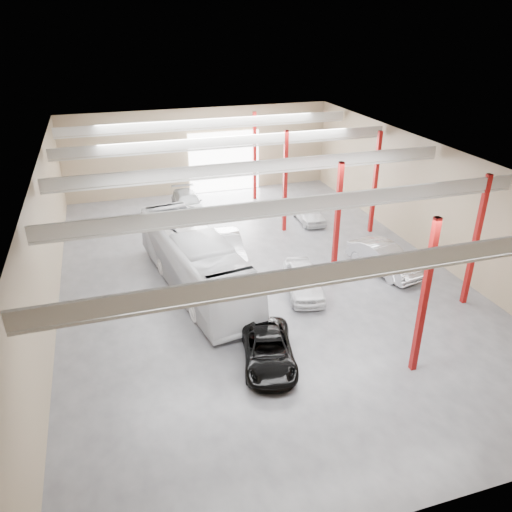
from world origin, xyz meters
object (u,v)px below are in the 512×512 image
black_sedan (268,350)px  car_right_near (384,258)px  coach_bus (195,261)px  car_row_a (303,280)px  car_row_c (188,203)px  car_right_far (308,212)px  car_row_b (227,248)px

black_sedan → car_right_near: bearing=46.4°
coach_bus → car_row_a: coach_bus is taller
black_sedan → car_row_c: (-0.00, 19.33, 0.09)m
coach_bus → car_right_far: (9.79, 7.34, -0.98)m
car_row_a → black_sedan: bearing=-113.7°
car_right_near → car_row_c: bearing=112.6°
coach_bus → car_row_c: (1.70, 11.84, -0.93)m
black_sedan → car_row_a: bearing=67.0°
car_row_c → car_right_near: bearing=-54.1°
car_right_near → car_right_far: bearing=85.2°
black_sedan → car_row_c: car_row_c is taller
car_row_c → car_right_near: size_ratio=1.02×
car_right_far → black_sedan: bearing=-115.9°
black_sedan → car_right_near: car_right_near is taller
black_sedan → car_row_b: 10.43m
car_row_a → coach_bus: bearing=169.4°
car_row_c → car_right_far: bearing=-28.3°
coach_bus → black_sedan: bearing=-86.4°
coach_bus → car_row_c: coach_bus is taller
coach_bus → car_right_far: 12.27m
black_sedan → car_right_near: size_ratio=0.94×
car_row_a → car_right_near: size_ratio=0.91×
black_sedan → car_row_b: car_row_b is taller
black_sedan → car_right_far: car_right_far is taller
car_row_a → car_right_near: car_right_near is taller
car_row_a → car_row_b: car_row_b is taller
coach_bus → car_right_near: coach_bus is taller
car_row_a → car_right_near: (5.51, 0.96, 0.05)m
coach_bus → black_sedan: size_ratio=2.57×
coach_bus → car_row_a: size_ratio=2.65×
coach_bus → car_row_b: (2.52, 2.91, -0.86)m
car_right_near → car_right_far: (-1.18, 8.67, -0.13)m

